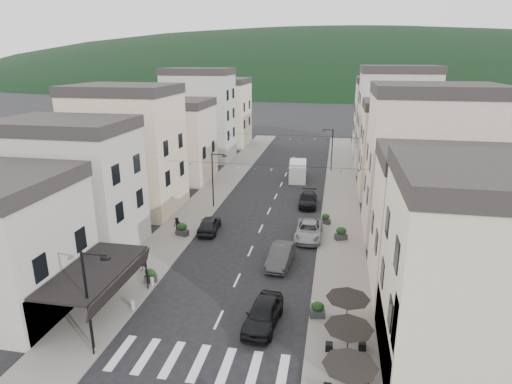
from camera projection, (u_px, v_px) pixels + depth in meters
sidewalk_left at (216, 190)px, 52.20m from camera, size 4.00×76.00×0.12m
sidewalk_right at (341, 197)px, 49.55m from camera, size 4.00×76.00×0.12m
hill_backdrop at (330, 80)px, 301.97m from camera, size 640.00×360.00×70.00m
bistro_building at (495, 287)px, 20.60m from camera, size 10.00×8.00×10.00m
boutique_awning at (98, 272)px, 25.94m from camera, size 3.77×7.50×3.28m
buildings_row_left at (176, 131)px, 57.00m from camera, size 10.20×54.16×14.00m
buildings_row_right at (404, 139)px, 50.73m from camera, size 10.20×54.16×14.50m
cafe_terrace at (349, 333)px, 21.47m from camera, size 2.50×8.10×2.53m
streetlamp_left_near at (91, 291)px, 22.70m from camera, size 1.70×0.56×6.00m
streetlamp_left_far at (215, 175)px, 45.19m from camera, size 1.70×0.56×6.00m
streetlamp_right_far at (330, 146)px, 59.99m from camera, size 1.70×0.56×6.00m
bollards at (216, 318)px, 25.94m from camera, size 11.66×10.26×0.60m
bunting_near at (263, 168)px, 39.82m from camera, size 19.00×0.28×0.62m
bunting_far at (284, 138)px, 54.81m from camera, size 19.00×0.28×0.62m
parked_car_a at (263, 314)px, 25.81m from camera, size 2.23×4.70×1.55m
parked_car_b at (281, 256)px, 33.39m from camera, size 1.96×4.68×1.51m
parked_car_c at (309, 231)px, 38.33m from camera, size 2.37×5.13×1.42m
parked_car_d at (308, 200)px, 46.71m from camera, size 2.01×4.70×1.35m
parked_car_e at (209, 224)px, 39.73m from camera, size 2.10×4.42×1.46m
delivery_van at (298, 170)px, 56.52m from camera, size 2.53×5.57×2.60m
pedestrian_a at (143, 260)px, 32.15m from camera, size 0.70×0.53×1.74m
pedestrian_b at (177, 226)px, 38.92m from camera, size 0.93×0.85×1.56m
planter_la at (151, 275)px, 30.64m from camera, size 1.04×0.82×1.03m
planter_lb at (182, 229)px, 38.61m from camera, size 1.21×0.89×1.21m
planter_ra at (317, 310)px, 26.48m from camera, size 1.00×0.64×1.05m
planter_rb at (341, 233)px, 37.77m from camera, size 1.18×0.91×1.16m
planter_rc at (326, 219)px, 41.40m from camera, size 1.01×0.80×1.00m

